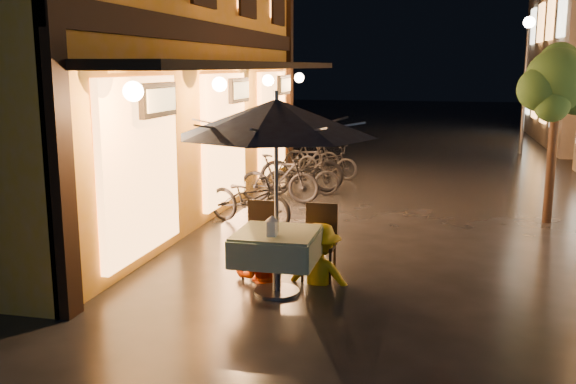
% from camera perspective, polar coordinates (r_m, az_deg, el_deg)
% --- Properties ---
extents(ground, '(90.00, 90.00, 0.00)m').
position_cam_1_polar(ground, '(7.88, 9.19, -9.34)').
color(ground, black).
rests_on(ground, ground).
extents(west_building, '(5.90, 11.40, 7.40)m').
position_cam_1_polar(west_building, '(12.99, -15.76, 15.04)').
color(west_building, gold).
rests_on(west_building, ground).
extents(street_tree, '(1.43, 1.20, 3.15)m').
position_cam_1_polar(street_tree, '(12.05, 22.88, 8.77)').
color(street_tree, black).
rests_on(street_tree, ground).
extents(streetlamp_far, '(0.36, 0.36, 4.23)m').
position_cam_1_polar(streetlamp_far, '(21.52, 20.45, 10.93)').
color(streetlamp_far, '#59595E').
rests_on(streetlamp_far, ground).
extents(cafe_table, '(0.99, 0.99, 0.78)m').
position_cam_1_polar(cafe_table, '(7.78, -1.02, -4.90)').
color(cafe_table, '#59595E').
rests_on(cafe_table, ground).
extents(patio_umbrella, '(2.38, 2.38, 2.46)m').
position_cam_1_polar(patio_umbrella, '(7.50, -1.06, 6.63)').
color(patio_umbrella, '#59595E').
rests_on(patio_umbrella, ground).
extents(cafe_chair_left, '(0.42, 0.42, 0.97)m').
position_cam_1_polar(cafe_chair_left, '(8.58, -2.39, -3.72)').
color(cafe_chair_left, black).
rests_on(cafe_chair_left, ground).
extents(cafe_chair_right, '(0.42, 0.42, 0.97)m').
position_cam_1_polar(cafe_chair_right, '(8.41, 2.88, -4.04)').
color(cafe_chair_right, black).
rests_on(cafe_chair_right, ground).
extents(table_lantern, '(0.16, 0.16, 0.25)m').
position_cam_1_polar(table_lantern, '(7.50, -1.43, -2.91)').
color(table_lantern, white).
rests_on(table_lantern, cafe_table).
extents(person_orange, '(0.78, 0.68, 1.37)m').
position_cam_1_polar(person_orange, '(8.32, -2.47, -3.17)').
color(person_orange, '#C03100').
rests_on(person_orange, ground).
extents(person_yellow, '(1.00, 0.62, 1.50)m').
position_cam_1_polar(person_yellow, '(8.17, 2.86, -2.96)').
color(person_yellow, '#E3B20B').
rests_on(person_yellow, ground).
extents(bicycle_0, '(1.89, 1.26, 0.94)m').
position_cam_1_polar(bicycle_0, '(11.16, -3.45, -0.61)').
color(bicycle_0, black).
rests_on(bicycle_0, ground).
extents(bicycle_1, '(1.65, 0.50, 0.99)m').
position_cam_1_polar(bicycle_1, '(12.99, -0.78, 1.19)').
color(bicycle_1, black).
rests_on(bicycle_1, ground).
extents(bicycle_2, '(1.67, 0.85, 0.84)m').
position_cam_1_polar(bicycle_2, '(13.77, 1.27, 1.44)').
color(bicycle_2, black).
rests_on(bicycle_2, ground).
extents(bicycle_3, '(1.90, 0.88, 1.10)m').
position_cam_1_polar(bicycle_3, '(14.08, 1.25, 2.21)').
color(bicycle_3, black).
rests_on(bicycle_3, ground).
extents(bicycle_4, '(1.66, 0.88, 0.83)m').
position_cam_1_polar(bicycle_4, '(15.92, 3.51, 2.72)').
color(bicycle_4, black).
rests_on(bicycle_4, ground).
extents(bicycle_5, '(1.56, 0.65, 0.91)m').
position_cam_1_polar(bicycle_5, '(16.65, 2.15, 3.25)').
color(bicycle_5, black).
rests_on(bicycle_5, ground).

